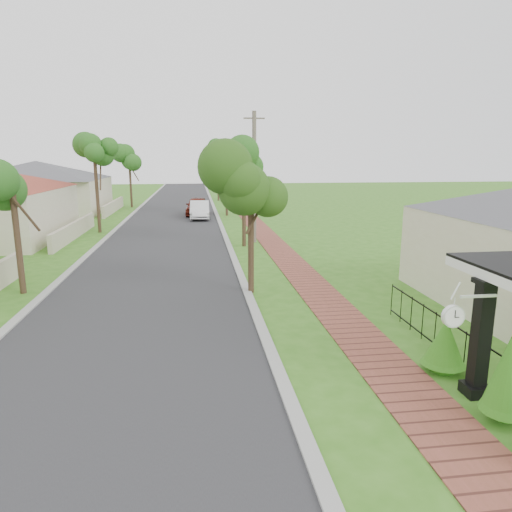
{
  "coord_description": "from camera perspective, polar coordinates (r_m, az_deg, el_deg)",
  "views": [
    {
      "loc": [
        -1.14,
        -9.05,
        4.87
      ],
      "look_at": [
        0.9,
        6.39,
        1.5
      ],
      "focal_mm": 32.0,
      "sensor_mm": 36.0,
      "label": 1
    }
  ],
  "objects": [
    {
      "name": "station_clock",
      "position": [
        9.5,
        23.62,
        -6.74
      ],
      "size": [
        1.07,
        0.13,
        0.62
      ],
      "color": "white",
      "rests_on": "ground"
    },
    {
      "name": "porch_post",
      "position": [
        10.54,
        26.2,
        -9.93
      ],
      "size": [
        0.48,
        0.48,
        2.52
      ],
      "color": "black",
      "rests_on": "ground"
    },
    {
      "name": "kerb_right",
      "position": [
        29.51,
        -3.97,
        2.67
      ],
      "size": [
        0.3,
        120.0,
        0.1
      ],
      "primitive_type": "cube",
      "color": "#9E9E99",
      "rests_on": "ground"
    },
    {
      "name": "utility_pole",
      "position": [
        26.42,
        -0.22,
        9.8
      ],
      "size": [
        1.2,
        0.24,
        7.41
      ],
      "color": "#6E6156",
      "rests_on": "ground"
    },
    {
      "name": "ground",
      "position": [
        10.34,
        -0.33,
        -15.89
      ],
      "size": [
        160.0,
        160.0,
        0.0
      ],
      "primitive_type": "plane",
      "color": "#35701A",
      "rests_on": "ground"
    },
    {
      "name": "parked_car_white",
      "position": [
        37.42,
        -7.06,
        5.73
      ],
      "size": [
        1.56,
        4.33,
        1.42
      ],
      "primitive_type": "imported",
      "rotation": [
        0.0,
        0.0,
        -0.01
      ],
      "color": "white",
      "rests_on": "ground"
    },
    {
      "name": "parked_car_red",
      "position": [
        39.8,
        -7.35,
        6.19
      ],
      "size": [
        2.11,
        4.65,
        1.55
      ],
      "primitive_type": "imported",
      "rotation": [
        0.0,
        0.0,
        -0.06
      ],
      "color": "#5D170E",
      "rests_on": "ground"
    },
    {
      "name": "hedge_row",
      "position": [
        10.0,
        28.14,
        -13.11
      ],
      "size": [
        0.87,
        4.22,
        2.06
      ],
      "color": "#256F16",
      "rests_on": "ground"
    },
    {
      "name": "road",
      "position": [
        29.51,
        -11.06,
        2.47
      ],
      "size": [
        7.0,
        120.0,
        0.02
      ],
      "primitive_type": "cube",
      "color": "#28282B",
      "rests_on": "ground"
    },
    {
      "name": "picket_fence",
      "position": [
        11.71,
        24.66,
        -10.69
      ],
      "size": [
        0.03,
        8.02,
        1.0
      ],
      "color": "black",
      "rests_on": "ground"
    },
    {
      "name": "far_house_grey",
      "position": [
        45.28,
        -25.57,
        7.82
      ],
      "size": [
        15.56,
        15.56,
        4.6
      ],
      "color": "beige",
      "rests_on": "ground"
    },
    {
      "name": "sidewalk",
      "position": [
        29.78,
        1.04,
        2.79
      ],
      "size": [
        1.5,
        120.0,
        0.03
      ],
      "primitive_type": "cube",
      "color": "brown",
      "rests_on": "ground"
    },
    {
      "name": "kerb_left",
      "position": [
        29.96,
        -18.05,
        2.24
      ],
      "size": [
        0.3,
        120.0,
        0.1
      ],
      "primitive_type": "cube",
      "color": "#9E9E99",
      "rests_on": "ground"
    },
    {
      "name": "near_tree",
      "position": [
        16.19,
        -0.66,
        8.85
      ],
      "size": [
        1.92,
        1.92,
        4.93
      ],
      "color": "#382619",
      "rests_on": "ground"
    },
    {
      "name": "street_trees",
      "position": [
        35.93,
        -10.52,
        11.47
      ],
      "size": [
        10.7,
        37.65,
        5.89
      ],
      "color": "#382619",
      "rests_on": "ground"
    }
  ]
}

